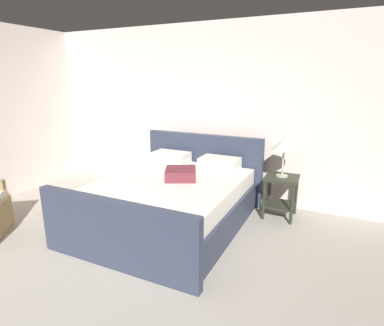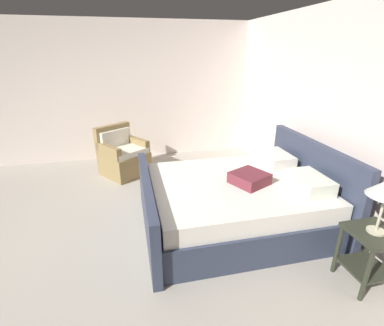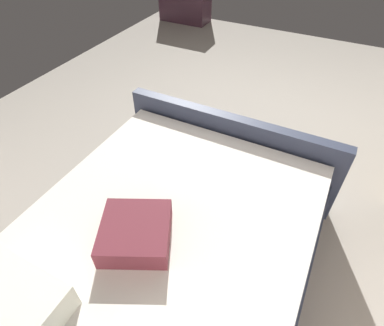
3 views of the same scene
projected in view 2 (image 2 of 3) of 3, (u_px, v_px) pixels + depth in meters
The scene contains 6 objects.
ground_plane at pixel (73, 254), 3.27m from camera, with size 6.27×6.67×0.02m, color #A79F92.
wall_back at pixel (348, 121), 3.46m from camera, with size 6.39×0.12×2.76m, color silver.
wall_side_left at pixel (87, 94), 5.64m from camera, with size 0.12×6.79×2.76m, color silver.
bed at pixel (236, 200), 3.73m from camera, with size 1.95×2.34×1.06m.
nightstand_right at pixel (370, 249), 2.72m from camera, with size 0.44×0.44×0.60m.
armchair at pixel (123, 156), 5.27m from camera, with size 1.01×1.01×0.90m.
Camera 2 is at (2.89, 0.76, 2.18)m, focal length 26.34 mm.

